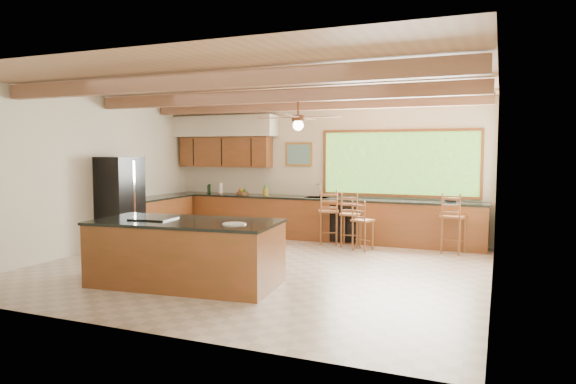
% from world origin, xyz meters
% --- Properties ---
extents(ground, '(7.20, 7.20, 0.00)m').
position_xyz_m(ground, '(0.00, 0.00, 0.00)').
color(ground, beige).
rests_on(ground, ground).
extents(room_shell, '(7.27, 6.54, 3.02)m').
position_xyz_m(room_shell, '(-0.17, 0.65, 2.21)').
color(room_shell, beige).
rests_on(room_shell, ground).
extents(counter_run, '(7.12, 3.10, 1.22)m').
position_xyz_m(counter_run, '(-0.82, 2.52, 0.46)').
color(counter_run, brown).
rests_on(counter_run, ground).
extents(island, '(2.79, 1.52, 0.95)m').
position_xyz_m(island, '(-0.49, -1.40, 0.47)').
color(island, brown).
rests_on(island, ground).
extents(refrigerator, '(0.77, 0.76, 1.81)m').
position_xyz_m(refrigerator, '(-3.22, 0.40, 0.91)').
color(refrigerator, black).
rests_on(refrigerator, ground).
extents(bar_stool_a, '(0.44, 0.44, 1.10)m').
position_xyz_m(bar_stool_a, '(0.91, 2.29, 0.65)').
color(bar_stool_a, brown).
rests_on(bar_stool_a, ground).
extents(bar_stool_b, '(0.52, 0.52, 1.14)m').
position_xyz_m(bar_stool_b, '(0.41, 2.39, 0.68)').
color(bar_stool_b, brown).
rests_on(bar_stool_b, ground).
extents(bar_stool_c, '(0.44, 0.44, 0.98)m').
position_xyz_m(bar_stool_c, '(1.24, 2.00, 0.58)').
color(bar_stool_c, brown).
rests_on(bar_stool_c, ground).
extents(bar_stool_d, '(0.49, 0.49, 1.15)m').
position_xyz_m(bar_stool_d, '(2.88, 2.39, 0.68)').
color(bar_stool_d, brown).
rests_on(bar_stool_d, ground).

